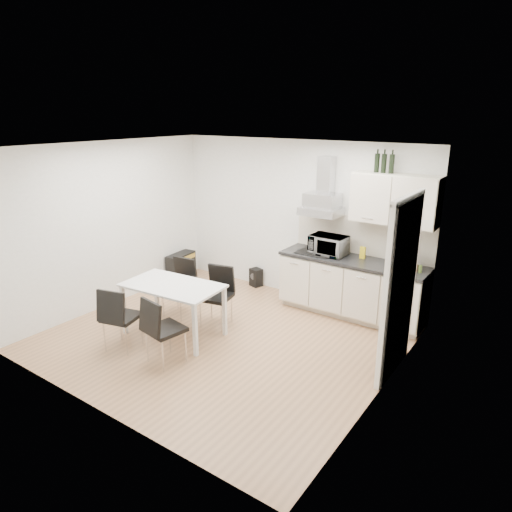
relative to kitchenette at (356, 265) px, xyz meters
The scene contains 15 objects.
ground 2.26m from the kitchenette, 124.50° to the right, with size 4.50×4.50×0.00m, color tan.
wall_back 1.31m from the kitchenette, 167.46° to the left, with size 4.50×0.10×2.60m, color white.
wall_front 3.95m from the kitchenette, 107.71° to the right, with size 4.50×0.10×2.60m, color white.
wall_left 3.88m from the kitchenette, 153.26° to the right, with size 0.10×4.00×2.60m, color white.
wall_right 2.09m from the kitchenette, 58.63° to the right, with size 0.10×4.00×2.60m, color white.
ceiling 2.75m from the kitchenette, 124.50° to the right, with size 4.50×4.50×0.00m, color white.
doorway 1.58m from the kitchenette, 49.34° to the right, with size 0.08×1.04×2.10m, color white.
kitchenette is the anchor object (origin of this frame).
dining_table 2.73m from the kitchenette, 132.01° to the right, with size 1.41×0.88×0.75m.
chair_far_left 2.72m from the kitchenette, 145.81° to the right, with size 0.44×0.50×0.88m, color black, non-canonical shape.
chair_far_right 2.15m from the kitchenette, 135.94° to the right, with size 0.44×0.50×0.88m, color black, non-canonical shape.
chair_near_left 3.44m from the kitchenette, 127.88° to the right, with size 0.44×0.50×0.88m, color black, non-canonical shape.
chair_near_right 2.99m from the kitchenette, 117.62° to the right, with size 0.44×0.50×0.88m, color black, non-canonical shape.
guitar_amp 3.37m from the kitchenette, behind, with size 0.31×0.62×0.50m.
floor_speaker 2.06m from the kitchenette, behind, with size 0.19×0.17×0.32m, color black.
Camera 1 is at (3.65, -4.42, 3.02)m, focal length 32.00 mm.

